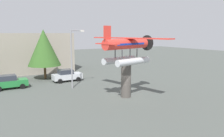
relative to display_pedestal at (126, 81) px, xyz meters
name	(u,v)px	position (x,y,z in m)	size (l,w,h in m)	color
ground_plane	(126,97)	(0.00, 0.00, -1.85)	(140.00, 140.00, 0.00)	#4C514C
display_pedestal	(126,81)	(0.00, 0.00, 0.00)	(1.10, 1.10, 3.70)	#4C4742
floatplane_monument	(127,48)	(0.13, 0.03, 3.52)	(7.17, 10.36, 4.00)	silver
car_near_green	(9,82)	(-10.64, 10.59, -0.97)	(4.20, 2.02, 1.76)	#237A38
car_mid_silver	(67,75)	(-2.89, 11.11, -0.97)	(4.20, 2.02, 1.76)	silver
streetlight_primary	(73,54)	(-3.44, 6.87, 2.49)	(1.84, 0.28, 7.42)	gray
storefront_building	(34,53)	(-5.23, 22.00, 1.64)	(13.06, 6.72, 6.99)	#9E9384
tree_east	(44,48)	(-5.15, 14.55, 2.96)	(4.94, 4.94, 7.57)	brown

